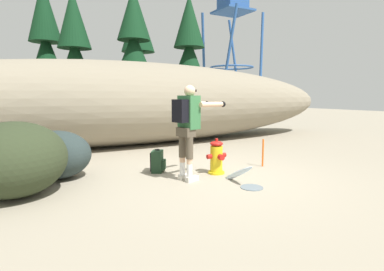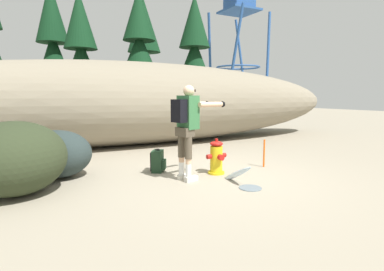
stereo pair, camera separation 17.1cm
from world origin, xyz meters
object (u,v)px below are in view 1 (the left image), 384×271
(fire_hydrant, at_px, (216,158))
(survey_stake, at_px, (263,153))
(boulder_large, at_px, (56,155))
(spare_backpack, at_px, (158,162))
(watchtower, at_px, (233,2))
(boulder_mid, at_px, (14,159))
(utility_worker, at_px, (189,121))

(fire_hydrant, relative_size, survey_stake, 1.17)
(boulder_large, height_order, survey_stake, boulder_large)
(boulder_large, distance_m, survey_stake, 4.17)
(spare_backpack, height_order, boulder_large, boulder_large)
(spare_backpack, bearing_deg, watchtower, 79.87)
(boulder_large, height_order, watchtower, watchtower)
(watchtower, relative_size, survey_stake, 15.94)
(fire_hydrant, distance_m, survey_stake, 1.22)
(boulder_mid, bearing_deg, boulder_large, 51.42)
(survey_stake, bearing_deg, boulder_mid, 175.93)
(watchtower, bearing_deg, spare_backpack, -132.45)
(boulder_mid, bearing_deg, spare_backpack, 7.52)
(boulder_mid, xyz_separation_m, watchtower, (11.68, 10.40, 6.66))
(fire_hydrant, height_order, boulder_large, boulder_large)
(boulder_mid, relative_size, survey_stake, 2.61)
(spare_backpack, distance_m, survey_stake, 2.29)
(survey_stake, bearing_deg, watchtower, 56.78)
(watchtower, bearing_deg, fire_hydrant, -127.50)
(utility_worker, height_order, boulder_large, utility_worker)
(boulder_mid, height_order, watchtower, watchtower)
(spare_backpack, height_order, survey_stake, survey_stake)
(watchtower, distance_m, survey_stake, 14.58)
(spare_backpack, xyz_separation_m, survey_stake, (2.19, -0.66, 0.08))
(utility_worker, xyz_separation_m, survey_stake, (1.92, 0.16, -0.79))
(utility_worker, distance_m, boulder_large, 2.54)
(utility_worker, bearing_deg, boulder_mid, 157.47)
(watchtower, bearing_deg, survey_stake, -123.22)
(spare_backpack, bearing_deg, boulder_mid, -140.16)
(fire_hydrant, bearing_deg, utility_worker, -168.03)
(boulder_large, bearing_deg, survey_stake, -15.78)
(utility_worker, height_order, boulder_mid, utility_worker)
(utility_worker, bearing_deg, survey_stake, -7.50)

